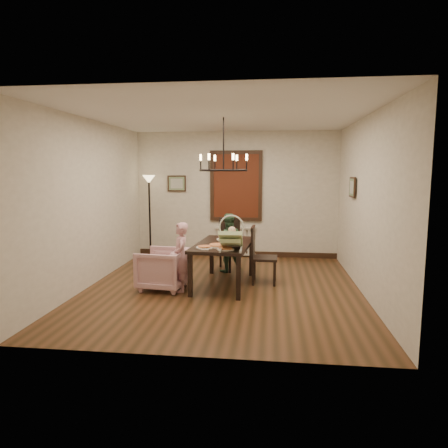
% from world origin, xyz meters
% --- Properties ---
extents(room_shell, '(4.51, 5.00, 2.81)m').
position_xyz_m(room_shell, '(0.00, 0.37, 1.40)').
color(room_shell, brown).
rests_on(room_shell, ground).
extents(dining_table, '(1.00, 1.63, 0.73)m').
position_xyz_m(dining_table, '(-0.01, 0.16, 0.65)').
color(dining_table, black).
rests_on(dining_table, room_shell).
extents(chair_far, '(0.57, 0.57, 1.02)m').
position_xyz_m(chair_far, '(-0.10, 1.23, 0.51)').
color(chair_far, black).
rests_on(chair_far, room_shell).
extents(chair_right, '(0.45, 0.45, 1.00)m').
position_xyz_m(chair_right, '(0.68, 0.38, 0.50)').
color(chair_right, black).
rests_on(chair_right, room_shell).
extents(armchair, '(0.81, 0.80, 0.67)m').
position_xyz_m(armchair, '(-0.99, -0.15, 0.34)').
color(armchair, beige).
rests_on(armchair, room_shell).
extents(elderly_woman, '(0.30, 0.39, 0.93)m').
position_xyz_m(elderly_woman, '(-0.66, -0.24, 0.47)').
color(elderly_woman, '#D0929C').
rests_on(elderly_woman, room_shell).
extents(seated_man, '(0.54, 0.47, 0.94)m').
position_xyz_m(seated_man, '(-0.03, 1.09, 0.47)').
color(seated_man, '#3B6345').
rests_on(seated_man, room_shell).
extents(baby_bouncer, '(0.43, 0.58, 0.37)m').
position_xyz_m(baby_bouncer, '(0.18, -0.37, 0.92)').
color(baby_bouncer, beige).
rests_on(baby_bouncer, dining_table).
extents(salad_bowl, '(0.32, 0.32, 0.08)m').
position_xyz_m(salad_bowl, '(0.01, 0.19, 0.77)').
color(salad_bowl, white).
rests_on(salad_bowl, dining_table).
extents(pizza_platter, '(0.33, 0.33, 0.04)m').
position_xyz_m(pizza_platter, '(-0.05, -0.16, 0.75)').
color(pizza_platter, tan).
rests_on(pizza_platter, dining_table).
extents(drinking_glass, '(0.07, 0.07, 0.14)m').
position_xyz_m(drinking_glass, '(0.05, 0.10, 0.80)').
color(drinking_glass, silver).
rests_on(drinking_glass, dining_table).
extents(window_blinds, '(1.00, 0.03, 1.40)m').
position_xyz_m(window_blinds, '(0.00, 2.46, 1.60)').
color(window_blinds, '#581D11').
rests_on(window_blinds, room_shell).
extents(radiator, '(0.92, 0.12, 0.62)m').
position_xyz_m(radiator, '(0.00, 2.48, 0.35)').
color(radiator, silver).
rests_on(radiator, room_shell).
extents(picture_back, '(0.42, 0.03, 0.36)m').
position_xyz_m(picture_back, '(-1.35, 2.47, 1.65)').
color(picture_back, black).
rests_on(picture_back, room_shell).
extents(picture_right, '(0.03, 0.42, 0.36)m').
position_xyz_m(picture_right, '(2.21, 0.90, 1.65)').
color(picture_right, black).
rests_on(picture_right, room_shell).
extents(floor_lamp, '(0.30, 0.30, 1.80)m').
position_xyz_m(floor_lamp, '(-1.90, 2.15, 0.90)').
color(floor_lamp, black).
rests_on(floor_lamp, room_shell).
extents(chandelier, '(0.80, 0.80, 0.04)m').
position_xyz_m(chandelier, '(-0.01, 0.16, 1.95)').
color(chandelier, black).
rests_on(chandelier, room_shell).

